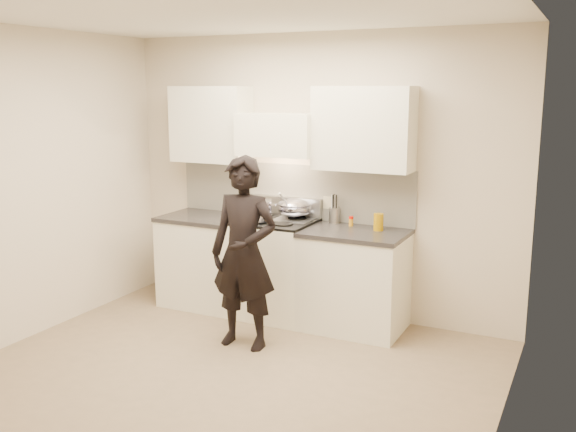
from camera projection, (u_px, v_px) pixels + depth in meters
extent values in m
plane|color=#846D52|center=(224.00, 378.00, 4.92)|extent=(4.00, 4.00, 0.00)
cube|color=beige|center=(316.00, 176.00, 6.20)|extent=(4.00, 0.04, 2.70)
cube|color=beige|center=(29.00, 262.00, 3.11)|extent=(4.00, 0.04, 2.70)
cube|color=beige|center=(22.00, 187.00, 5.51)|extent=(0.04, 3.50, 2.70)
cube|color=beige|center=(508.00, 231.00, 3.79)|extent=(0.04, 3.50, 2.70)
cube|color=silver|center=(216.00, 12.00, 4.39)|extent=(4.00, 3.50, 0.02)
cube|color=silver|center=(292.00, 191.00, 6.33)|extent=(2.50, 0.02, 0.53)
cube|color=#A9A9A9|center=(286.00, 207.00, 6.34)|extent=(0.76, 0.08, 0.20)
cube|color=white|center=(279.00, 135.00, 6.07)|extent=(0.76, 0.40, 0.40)
cylinder|color=#ACABC2|center=(270.00, 155.00, 5.95)|extent=(0.66, 0.02, 0.02)
cube|color=silver|center=(364.00, 129.00, 5.73)|extent=(0.90, 0.33, 0.75)
cube|color=silver|center=(211.00, 124.00, 6.42)|extent=(0.80, 0.33, 0.75)
cube|color=#C2B896|center=(327.00, 203.00, 6.17)|extent=(0.08, 0.01, 0.12)
cube|color=white|center=(274.00, 269.00, 6.21)|extent=(0.76, 0.65, 0.92)
cube|color=black|center=(273.00, 221.00, 6.12)|extent=(0.76, 0.65, 0.02)
cube|color=silver|center=(294.00, 219.00, 6.15)|extent=(0.36, 0.34, 0.01)
cylinder|color=#ACABC2|center=(259.00, 243.00, 5.89)|extent=(0.62, 0.02, 0.02)
cylinder|color=black|center=(249.00, 221.00, 6.06)|extent=(0.18, 0.18, 0.01)
cylinder|color=black|center=(283.00, 224.00, 5.91)|extent=(0.18, 0.18, 0.01)
cylinder|color=black|center=(264.00, 215.00, 6.33)|extent=(0.18, 0.18, 0.01)
cylinder|color=black|center=(297.00, 218.00, 6.17)|extent=(0.18, 0.18, 0.01)
cube|color=silver|center=(354.00, 282.00, 5.86)|extent=(0.90, 0.65, 0.88)
cube|color=black|center=(355.00, 233.00, 5.77)|extent=(0.92, 0.67, 0.04)
cube|color=silver|center=(206.00, 262.00, 6.55)|extent=(0.80, 0.65, 0.88)
cube|color=black|center=(205.00, 218.00, 6.46)|extent=(0.82, 0.67, 0.04)
ellipsoid|color=#ACABC2|center=(295.00, 208.00, 6.16)|extent=(0.33, 0.33, 0.18)
torus|color=#ACABC2|center=(295.00, 204.00, 6.15)|extent=(0.35, 0.35, 0.02)
ellipsoid|color=beige|center=(295.00, 209.00, 6.16)|extent=(0.19, 0.19, 0.08)
cylinder|color=silver|center=(284.00, 200.00, 6.04)|extent=(0.03, 0.24, 0.18)
cylinder|color=#ACABC2|center=(257.00, 210.00, 6.03)|extent=(0.28, 0.28, 0.18)
cube|color=#ACABC2|center=(242.00, 202.00, 6.09)|extent=(0.06, 0.03, 0.01)
cube|color=#ACABC2|center=(273.00, 205.00, 5.95)|extent=(0.06, 0.03, 0.01)
cylinder|color=#A9A9A9|center=(334.00, 215.00, 6.10)|extent=(0.10, 0.10, 0.15)
cylinder|color=black|center=(336.00, 208.00, 6.07)|extent=(0.01, 0.01, 0.26)
cylinder|color=silver|center=(337.00, 208.00, 6.08)|extent=(0.01, 0.01, 0.26)
cylinder|color=#A9A9A9|center=(336.00, 208.00, 6.10)|extent=(0.01, 0.01, 0.26)
cylinder|color=black|center=(334.00, 207.00, 6.11)|extent=(0.01, 0.01, 0.26)
cylinder|color=#A9A9A9|center=(332.00, 208.00, 6.10)|extent=(0.01, 0.01, 0.26)
cylinder|color=silver|center=(332.00, 208.00, 6.08)|extent=(0.01, 0.01, 0.26)
cylinder|color=black|center=(333.00, 208.00, 6.07)|extent=(0.01, 0.01, 0.26)
cylinder|color=#A9A9A9|center=(335.00, 208.00, 6.06)|extent=(0.01, 0.01, 0.26)
cylinder|color=orange|center=(351.00, 222.00, 5.96)|extent=(0.04, 0.04, 0.07)
cylinder|color=red|center=(351.00, 218.00, 5.96)|extent=(0.04, 0.04, 0.02)
cylinder|color=#A57503|center=(378.00, 222.00, 5.77)|extent=(0.09, 0.09, 0.16)
imported|color=black|center=(244.00, 253.00, 5.39)|extent=(0.61, 0.41, 1.64)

